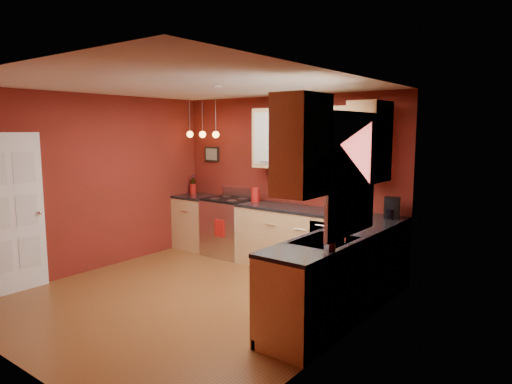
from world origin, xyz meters
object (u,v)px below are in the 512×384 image
Objects in this scene: coffee_maker at (392,209)px; red_canister at (255,195)px; gas_range at (229,227)px; sink at (325,242)px; soap_pump at (330,242)px.

red_canister is at bearing 163.69° from coffee_maker.
gas_range is 2.80m from coffee_maker.
sink is (2.62, -1.50, 0.43)m from gas_range.
gas_range is 5.01× the size of red_canister.
gas_range is at bearing 150.22° from sink.
sink is 2.64m from red_canister.
gas_range is 4.00× the size of coffee_maker.
gas_range is 0.76m from red_canister.
soap_pump is (2.86, -1.86, 0.55)m from gas_range.
sink is at bearing -110.27° from coffee_maker.
coffee_maker is at bearing 93.89° from soap_pump.
coffee_maker is 1.92m from soap_pump.
soap_pump is (2.36, -1.92, -0.02)m from red_canister.
coffee_maker reaches higher than soap_pump.
soap_pump is at bearing -55.90° from sink.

